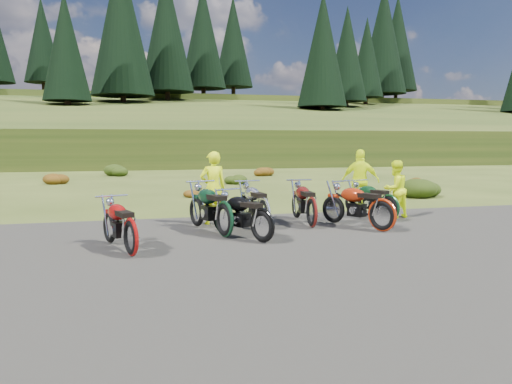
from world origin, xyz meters
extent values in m
plane|color=#364617|center=(0.00, 0.00, 0.00)|extent=(300.00, 300.00, 0.00)
cube|color=black|center=(0.00, -2.00, 0.00)|extent=(20.00, 12.00, 0.04)
cube|color=#283B13|center=(0.00, 110.00, 0.00)|extent=(300.00, 90.00, 9.17)
cylinder|color=black|center=(-15.00, 75.00, 10.27)|extent=(0.70, 0.70, 2.20)
cone|color=black|center=(-15.00, 75.00, 17.67)|extent=(5.72, 5.72, 13.00)
cylinder|color=black|center=(-9.00, 50.00, 5.69)|extent=(0.70, 0.70, 2.20)
cone|color=black|center=(-9.00, 50.00, 12.59)|extent=(5.28, 5.28, 12.00)
cylinder|color=black|center=(-3.00, 56.00, 6.88)|extent=(0.70, 0.70, 2.20)
cone|color=black|center=(-3.00, 56.00, 16.78)|extent=(7.92, 7.92, 18.00)
cylinder|color=black|center=(3.00, 62.00, 8.08)|extent=(0.70, 0.70, 2.20)
cone|color=black|center=(3.00, 62.00, 17.48)|extent=(7.48, 7.48, 17.00)
cylinder|color=black|center=(9.00, 68.00, 9.28)|extent=(0.70, 0.70, 2.20)
cone|color=black|center=(9.00, 68.00, 18.18)|extent=(7.04, 7.04, 16.00)
cylinder|color=black|center=(15.00, 74.00, 10.27)|extent=(0.70, 0.70, 2.20)
cone|color=black|center=(15.00, 74.00, 18.67)|extent=(6.60, 6.60, 15.00)
cylinder|color=black|center=(21.00, 49.00, 5.49)|extent=(0.70, 0.70, 2.20)
cone|color=black|center=(21.00, 49.00, 13.39)|extent=(6.16, 6.16, 14.00)
cylinder|color=black|center=(27.00, 55.00, 6.68)|extent=(0.70, 0.70, 2.20)
cone|color=black|center=(27.00, 55.00, 14.08)|extent=(5.72, 5.72, 13.00)
cylinder|color=black|center=(33.00, 61.00, 7.88)|extent=(0.70, 0.70, 2.20)
cone|color=black|center=(33.00, 61.00, 14.78)|extent=(5.28, 5.28, 12.00)
cylinder|color=black|center=(39.00, 67.00, 9.08)|extent=(0.70, 0.70, 2.20)
cone|color=black|center=(39.00, 67.00, 18.98)|extent=(7.92, 7.92, 18.00)
cylinder|color=black|center=(45.00, 73.00, 10.27)|extent=(0.70, 0.70, 2.20)
cone|color=black|center=(45.00, 73.00, 19.67)|extent=(7.48, 7.48, 17.00)
ellipsoid|color=#6E300D|center=(-6.20, 16.60, 0.38)|extent=(1.30, 1.30, 0.77)
ellipsoid|color=black|center=(-3.30, 21.90, 0.46)|extent=(1.56, 1.56, 0.92)
ellipsoid|color=#6E300D|center=(-0.40, 9.20, 0.23)|extent=(0.77, 0.77, 0.45)
ellipsoid|color=black|center=(2.50, 14.50, 0.31)|extent=(1.03, 1.03, 0.61)
ellipsoid|color=#6E300D|center=(5.40, 19.80, 0.38)|extent=(1.30, 1.30, 0.77)
ellipsoid|color=black|center=(8.30, 7.10, 0.46)|extent=(1.56, 1.56, 0.92)
ellipsoid|color=#6E300D|center=(11.20, 12.40, 0.23)|extent=(0.77, 0.77, 0.45)
imported|color=#D7EF0C|center=(-0.58, 2.72, 0.94)|extent=(0.73, 0.53, 1.87)
imported|color=#D7EF0C|center=(4.51, 2.50, 0.80)|extent=(0.91, 0.79, 1.60)
imported|color=#D7EF0C|center=(4.07, 3.77, 0.94)|extent=(1.19, 0.97, 1.89)
camera|label=1|loc=(-2.69, -9.89, 2.18)|focal=35.00mm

